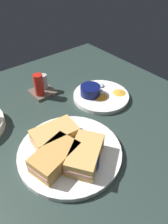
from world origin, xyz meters
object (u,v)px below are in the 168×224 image
at_px(plate_sandwich_main, 70,152).
at_px(ramekin_dark_sauce, 86,159).
at_px(ramekin_light_gravy, 90,90).
at_px(plate_chips_companion, 101,96).
at_px(sandwich_half_far, 55,157).
at_px(sandwich_half_near, 55,135).
at_px(spoon_by_dark_ramekin, 68,155).
at_px(condiment_caddy, 41,86).
at_px(spoon_by_gravy_ramekin, 101,87).
at_px(sandwich_half_extra, 85,154).

relative_size(plate_sandwich_main, ramekin_dark_sauce, 4.15).
distance_m(ramekin_dark_sauce, ramekin_light_gravy, 0.33).
height_order(plate_chips_companion, ramekin_light_gravy, ramekin_light_gravy).
relative_size(plate_sandwich_main, plate_chips_companion, 1.39).
bearing_deg(plate_sandwich_main, plate_chips_companion, 29.67).
bearing_deg(sandwich_half_far, plate_sandwich_main, 12.26).
relative_size(sandwich_half_near, ramekin_light_gravy, 1.81).
bearing_deg(spoon_by_dark_ramekin, plate_sandwich_main, 41.61).
distance_m(sandwich_half_far, plate_chips_companion, 0.35).
xyz_separation_m(ramekin_dark_sauce, condiment_caddy, (0.09, 0.39, -0.00)).
bearing_deg(plate_sandwich_main, spoon_by_gravy_ramekin, 32.03).
bearing_deg(sandwich_half_near, sandwich_half_extra, -77.74).
height_order(ramekin_dark_sauce, plate_chips_companion, ramekin_dark_sauce).
bearing_deg(spoon_by_dark_ramekin, condiment_caddy, 71.42).
bearing_deg(spoon_by_gravy_ramekin, ramekin_dark_sauce, -139.03).
bearing_deg(spoon_by_dark_ramekin, spoon_by_gravy_ramekin, 32.59).
relative_size(spoon_by_dark_ramekin, condiment_caddy, 1.03).
relative_size(plate_sandwich_main, spoon_by_dark_ramekin, 3.07).
relative_size(ramekin_dark_sauce, ramekin_light_gravy, 0.94).
distance_m(sandwich_half_near, spoon_by_dark_ramekin, 0.07).
bearing_deg(sandwich_half_far, plate_chips_companion, 26.91).
height_order(sandwich_half_near, sandwich_half_far, same).
xyz_separation_m(sandwich_half_near, sandwich_half_extra, (0.02, -0.11, 0.00)).
distance_m(sandwich_half_near, spoon_by_gravy_ramekin, 0.33).
height_order(sandwich_half_near, spoon_by_gravy_ramekin, sandwich_half_near).
height_order(sandwich_half_extra, plate_chips_companion, sandwich_half_extra).
bearing_deg(plate_chips_companion, spoon_by_dark_ramekin, -149.54).
xyz_separation_m(sandwich_half_far, sandwich_half_extra, (0.07, -0.04, 0.00)).
bearing_deg(condiment_caddy, spoon_by_gravy_ramekin, -34.91).
relative_size(sandwich_half_extra, spoon_by_gravy_ramekin, 1.82).
distance_m(spoon_by_dark_ramekin, plate_chips_companion, 0.32).
xyz_separation_m(spoon_by_dark_ramekin, plate_chips_companion, (0.28, 0.16, -0.01)).
bearing_deg(ramekin_dark_sauce, sandwich_half_extra, 54.73).
bearing_deg(spoon_by_gravy_ramekin, sandwich_half_near, -157.35).
height_order(plate_chips_companion, condiment_caddy, condiment_caddy).
height_order(plate_sandwich_main, condiment_caddy, condiment_caddy).
bearing_deg(sandwich_half_near, ramekin_light_gravy, 26.46).
bearing_deg(sandwich_half_extra, plate_chips_companion, 39.43).
relative_size(plate_sandwich_main, ramekin_light_gravy, 3.89).
bearing_deg(sandwich_half_near, ramekin_dark_sauce, -82.63).
height_order(plate_chips_companion, spoon_by_gravy_ramekin, spoon_by_gravy_ramekin).
xyz_separation_m(plate_sandwich_main, ramekin_dark_sauce, (0.00, -0.07, 0.03)).
bearing_deg(spoon_by_dark_ramekin, plate_chips_companion, 30.46).
xyz_separation_m(ramekin_dark_sauce, ramekin_light_gravy, (0.22, 0.24, -0.00)).
xyz_separation_m(ramekin_dark_sauce, spoon_by_gravy_ramekin, (0.29, 0.25, -0.02)).
bearing_deg(sandwich_half_far, sandwich_half_extra, -32.74).
xyz_separation_m(sandwich_half_near, spoon_by_gravy_ramekin, (0.30, 0.13, -0.02)).
relative_size(sandwich_half_extra, ramekin_light_gravy, 1.95).
xyz_separation_m(sandwich_half_near, spoon_by_dark_ramekin, (-0.00, -0.07, -0.02)).
bearing_deg(sandwich_half_extra, sandwich_half_far, 147.26).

